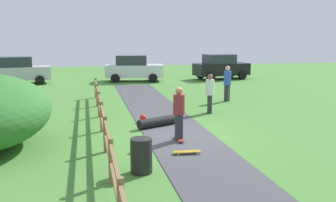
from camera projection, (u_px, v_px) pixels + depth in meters
ground_plane at (180, 137)px, 13.65m from camera, size 60.00×60.00×0.00m
asphalt_path at (180, 136)px, 13.64m from camera, size 2.40×28.00×0.02m
wooden_fence at (103, 121)px, 13.01m from camera, size 0.12×18.12×1.10m
trash_bin at (141, 156)px, 10.05m from camera, size 0.56×0.56×0.90m
skater_riding at (179, 111)px, 12.92m from camera, size 0.38×0.80×1.78m
skater_fallen at (156, 121)px, 15.08m from camera, size 1.65×1.51×0.36m
skateboard_loose at (187, 152)px, 11.61m from camera, size 0.81×0.25×0.08m
bystander_white at (210, 92)px, 17.51m from camera, size 0.49×0.49×1.75m
bystander_blue at (227, 82)px, 20.55m from camera, size 0.54×0.54×1.85m
parked_car_white at (134, 68)px, 29.17m from camera, size 4.42×2.51×1.92m
parked_car_silver at (18, 70)px, 27.53m from camera, size 4.36×2.36×1.92m
parked_car_black at (221, 67)px, 30.52m from camera, size 4.42×2.52×1.92m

